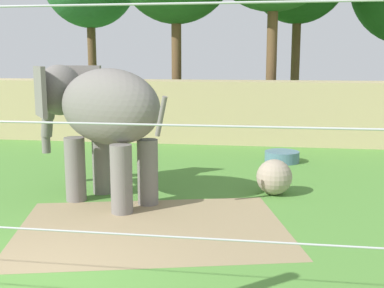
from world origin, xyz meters
TOP-DOWN VIEW (x-y plane):
  - ground_plane at (0.00, 0.00)m, footprint 120.00×120.00m
  - dirt_patch at (1.20, 2.66)m, footprint 6.00×4.95m
  - embankment_wall at (0.00, 12.98)m, footprint 36.00×1.80m
  - elephant at (-0.42, 4.41)m, footprint 3.86×2.96m
  - enrichment_ball at (3.60, 5.48)m, footprint 0.87×0.87m
  - water_tub at (3.91, 9.35)m, footprint 1.10×1.10m

SIDE VIEW (x-z plane):
  - ground_plane at x=0.00m, z-range 0.00..0.00m
  - dirt_patch at x=1.20m, z-range 0.00..0.01m
  - water_tub at x=3.91m, z-range 0.01..0.36m
  - enrichment_ball at x=3.60m, z-range 0.00..0.87m
  - embankment_wall at x=0.00m, z-range 0.00..2.42m
  - elephant at x=-0.42m, z-range 0.51..3.66m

